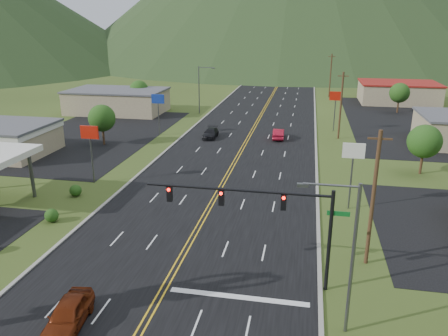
% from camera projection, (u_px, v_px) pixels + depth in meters
% --- Properties ---
extents(traffic_signal, '(13.10, 0.43, 7.00)m').
position_uv_depth(traffic_signal, '(267.00, 211.00, 27.88)').
color(traffic_signal, black).
rests_on(traffic_signal, ground).
extents(streetlight_east, '(3.28, 0.25, 9.00)m').
position_uv_depth(streetlight_east, '(347.00, 250.00, 23.36)').
color(streetlight_east, '#59595E').
rests_on(streetlight_east, ground).
extents(streetlight_west, '(3.28, 0.25, 9.00)m').
position_uv_depth(streetlight_west, '(201.00, 87.00, 83.37)').
color(streetlight_west, '#59595E').
rests_on(streetlight_west, ground).
extents(building_west_far, '(18.40, 11.40, 4.50)m').
position_uv_depth(building_west_far, '(117.00, 101.00, 85.36)').
color(building_west_far, tan).
rests_on(building_west_far, ground).
extents(building_east_far, '(16.40, 12.40, 4.50)m').
position_uv_depth(building_east_far, '(398.00, 92.00, 95.81)').
color(building_east_far, tan).
rests_on(building_east_far, ground).
extents(pole_sign_west_a, '(2.00, 0.18, 6.40)m').
position_uv_depth(pole_sign_west_a, '(90.00, 138.00, 46.56)').
color(pole_sign_west_a, '#59595E').
rests_on(pole_sign_west_a, ground).
extents(pole_sign_west_b, '(2.00, 0.18, 6.40)m').
position_uv_depth(pole_sign_west_b, '(158.00, 103.00, 67.06)').
color(pole_sign_west_b, '#59595E').
rests_on(pole_sign_west_b, ground).
extents(pole_sign_east_a, '(2.00, 0.18, 6.40)m').
position_uv_depth(pole_sign_east_a, '(353.00, 158.00, 39.85)').
color(pole_sign_east_a, '#59595E').
rests_on(pole_sign_east_a, ground).
extents(pole_sign_east_b, '(2.00, 0.18, 6.40)m').
position_uv_depth(pole_sign_east_b, '(336.00, 100.00, 69.67)').
color(pole_sign_east_b, '#59595E').
rests_on(pole_sign_east_b, ground).
extents(tree_west_a, '(3.84, 3.84, 5.82)m').
position_uv_depth(tree_west_a, '(102.00, 118.00, 61.98)').
color(tree_west_a, '#382314').
rests_on(tree_west_a, ground).
extents(tree_west_b, '(3.84, 3.84, 5.82)m').
position_uv_depth(tree_west_b, '(139.00, 90.00, 88.03)').
color(tree_west_b, '#382314').
rests_on(tree_west_b, ground).
extents(tree_east_a, '(3.84, 3.84, 5.82)m').
position_uv_depth(tree_east_a, '(425.00, 141.00, 49.78)').
color(tree_east_a, '#382314').
rests_on(tree_east_a, ground).
extents(tree_east_b, '(3.84, 3.84, 5.82)m').
position_uv_depth(tree_east_b, '(399.00, 93.00, 84.47)').
color(tree_east_b, '#382314').
rests_on(tree_east_b, ground).
extents(utility_pole_a, '(1.60, 0.28, 10.00)m').
position_uv_depth(utility_pole_a, '(373.00, 198.00, 30.42)').
color(utility_pole_a, '#382314').
rests_on(utility_pole_a, ground).
extents(utility_pole_b, '(1.60, 0.28, 10.00)m').
position_uv_depth(utility_pole_b, '(341.00, 105.00, 64.89)').
color(utility_pole_b, '#382314').
rests_on(utility_pole_b, ground).
extents(utility_pole_c, '(1.60, 0.28, 10.00)m').
position_uv_depth(utility_pole_c, '(330.00, 75.00, 102.16)').
color(utility_pole_c, '#382314').
rests_on(utility_pole_c, ground).
extents(utility_pole_d, '(1.60, 0.28, 10.00)m').
position_uv_depth(utility_pole_d, '(326.00, 61.00, 139.44)').
color(utility_pole_d, '#382314').
rests_on(utility_pole_d, ground).
extents(car_red_near, '(2.51, 4.90, 1.60)m').
position_uv_depth(car_red_near, '(68.00, 315.00, 25.03)').
color(car_red_near, '#64210B').
rests_on(car_red_near, ground).
extents(car_dark_mid, '(2.08, 4.82, 1.38)m').
position_uv_depth(car_dark_mid, '(211.00, 133.00, 66.73)').
color(car_dark_mid, black).
rests_on(car_dark_mid, ground).
extents(car_red_far, '(1.81, 4.73, 1.54)m').
position_uv_depth(car_red_far, '(278.00, 134.00, 66.12)').
color(car_red_far, maroon).
rests_on(car_red_far, ground).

